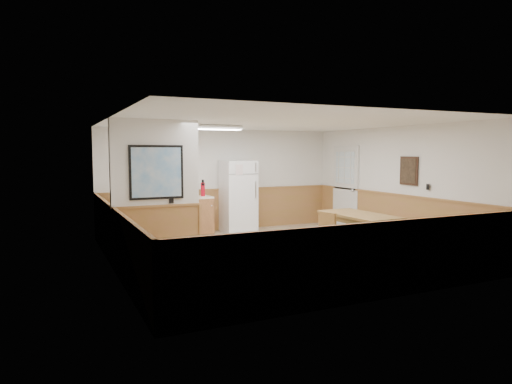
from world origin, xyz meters
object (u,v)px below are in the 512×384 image
dining_chair (331,231)px  dining_table (359,219)px  soap_bottle (134,194)px  dining_bench (402,230)px  refrigerator (238,196)px  fire_extinguisher (203,189)px

dining_chair → dining_table: bearing=3.3°
dining_table → soap_bottle: (-3.70, 3.24, 0.36)m
dining_chair → soap_bottle: soap_bottle is taller
soap_bottle → dining_bench: bearing=-33.0°
refrigerator → dining_bench: size_ratio=1.04×
refrigerator → dining_table: 3.40m
dining_table → dining_bench: size_ratio=1.01×
dining_bench → soap_bottle: size_ratio=7.25×
refrigerator → dining_table: size_ratio=1.03×
dining_bench → dining_chair: dining_chair is taller
refrigerator → dining_table: refrigerator is taller
soap_bottle → fire_extinguisher: bearing=-2.3°
dining_bench → dining_chair: (-1.91, -0.24, 0.15)m
dining_chair → fire_extinguisher: (-1.36, 3.33, 0.58)m
dining_table → soap_bottle: size_ratio=7.29×
dining_bench → refrigerator: bearing=128.1°
refrigerator → dining_bench: refrigerator is taller
soap_bottle → dining_chair: bearing=-49.0°
refrigerator → dining_chair: bearing=-82.7°
fire_extinguisher → soap_bottle: 1.60m
dining_table → fire_extinguisher: bearing=121.8°
refrigerator → soap_bottle: size_ratio=7.52×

